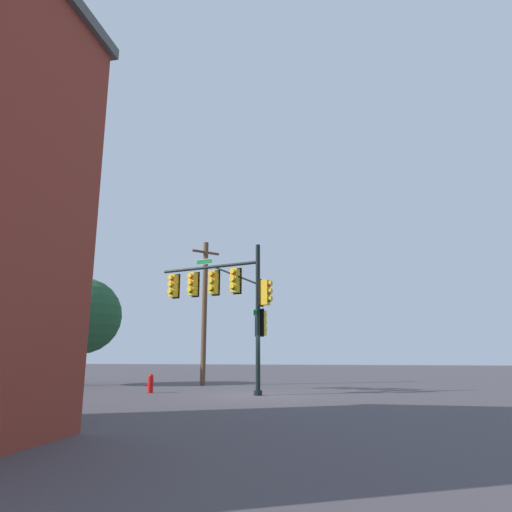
{
  "coord_description": "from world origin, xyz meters",
  "views": [
    {
      "loc": [
        -3.59,
        19.35,
        1.68
      ],
      "look_at": [
        0.04,
        0.26,
        5.99
      ],
      "focal_mm": 31.32,
      "sensor_mm": 36.0,
      "label": 1
    }
  ],
  "objects_px": {
    "signal_pole_assembly": "(227,295)",
    "tree_near": "(83,316)",
    "utility_pole": "(204,310)",
    "fire_hydrant": "(151,383)"
  },
  "relations": [
    {
      "from": "signal_pole_assembly",
      "to": "tree_near",
      "type": "xyz_separation_m",
      "value": [
        9.53,
        -3.7,
        -0.51
      ]
    },
    {
      "from": "fire_hydrant",
      "to": "tree_near",
      "type": "bearing_deg",
      "value": -32.62
    },
    {
      "from": "fire_hydrant",
      "to": "utility_pole",
      "type": "bearing_deg",
      "value": -98.96
    },
    {
      "from": "signal_pole_assembly",
      "to": "fire_hydrant",
      "type": "height_order",
      "value": "signal_pole_assembly"
    },
    {
      "from": "signal_pole_assembly",
      "to": "tree_near",
      "type": "relative_size",
      "value": 1.08
    },
    {
      "from": "tree_near",
      "to": "signal_pole_assembly",
      "type": "bearing_deg",
      "value": 158.8
    },
    {
      "from": "utility_pole",
      "to": "fire_hydrant",
      "type": "relative_size",
      "value": 9.93
    },
    {
      "from": "fire_hydrant",
      "to": "signal_pole_assembly",
      "type": "bearing_deg",
      "value": -177.18
    },
    {
      "from": "utility_pole",
      "to": "fire_hydrant",
      "type": "distance_m",
      "value": 6.52
    },
    {
      "from": "signal_pole_assembly",
      "to": "fire_hydrant",
      "type": "bearing_deg",
      "value": 2.82
    }
  ]
}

